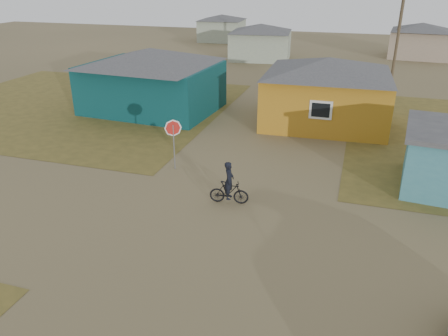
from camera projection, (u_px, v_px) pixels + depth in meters
The scene contains 11 objects.
ground at pixel (209, 239), 14.79m from camera, with size 120.00×120.00×0.00m, color olive.
grass_nw at pixel (78, 105), 29.92m from camera, with size 20.00×18.00×0.00m, color brown.
house_teal at pixel (152, 79), 28.04m from camera, with size 8.93×7.08×4.00m.
house_yellow at pixel (327, 90), 25.52m from camera, with size 7.72×6.76×3.90m.
house_pale_west at pixel (261, 41), 45.34m from camera, with size 7.04×6.15×3.60m.
house_beige_east at pixel (420, 40), 46.26m from camera, with size 6.95×6.05×3.60m.
house_pale_north at pixel (222, 27), 58.02m from camera, with size 6.28×5.81×3.40m.
utility_pole_near at pixel (398, 38), 30.56m from camera, with size 1.40×0.20×8.00m.
utility_pole_far at pixel (400, 18), 44.26m from camera, with size 1.40×0.20×8.00m.
stop_sign at pixel (173, 133), 19.42m from camera, with size 0.77×0.16×2.36m.
cyclist at pixel (229, 188), 16.86m from camera, with size 1.58×0.63×1.74m.
Camera 1 is at (4.21, -11.83, 8.20)m, focal length 35.00 mm.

